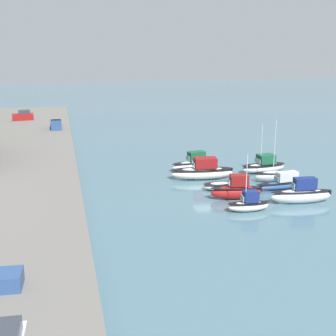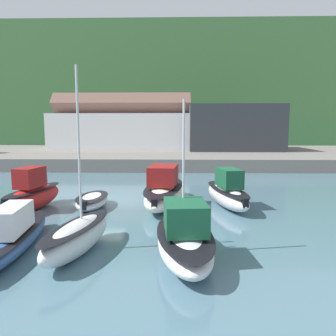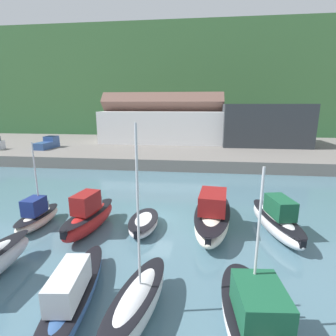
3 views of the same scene
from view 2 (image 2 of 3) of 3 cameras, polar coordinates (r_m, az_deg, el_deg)
name	(u,v)px [view 2 (image 2 of 3)]	position (r m, az deg, el deg)	size (l,w,h in m)	color
ground_plane	(106,202)	(24.60, -10.69, -5.81)	(320.00, 320.00, 0.00)	slate
hillside_backdrop	(161,97)	(110.29, -1.30, 12.30)	(240.00, 62.99, 30.13)	#42703D
quay_promenade	(144,155)	(53.10, -4.14, 2.20)	(139.05, 28.44, 1.59)	slate
harbor_clubhouse	(122,129)	(56.87, -8.03, 6.78)	(23.33, 9.73, 9.53)	white
yacht_club_building	(233,128)	(56.27, 11.20, 6.90)	(14.71, 11.84, 7.30)	#2D3338
moored_boat_1	(33,194)	(23.46, -22.47, -4.22)	(2.55, 6.21, 2.88)	red
moored_boat_2	(92,201)	(22.94, -13.08, -5.56)	(2.03, 4.28, 0.92)	silver
moored_boat_3	(164,191)	(22.86, -0.69, -3.97)	(3.37, 8.60, 2.86)	white
moored_boat_4	(227,193)	(22.96, 10.29, -4.23)	(3.02, 7.02, 2.68)	silver
moored_boat_6	(15,235)	(16.29, -25.10, -10.50)	(2.38, 7.83, 2.12)	#33568E
moored_boat_7	(77,236)	(15.03, -15.50, -11.37)	(2.51, 5.78, 8.09)	silver
moored_boat_8	(184,237)	(14.00, 2.88, -11.99)	(2.87, 6.70, 6.66)	silver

